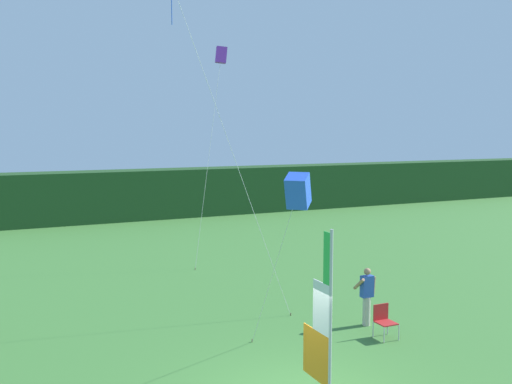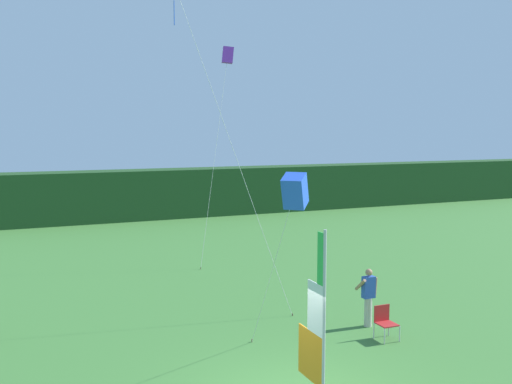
{
  "view_description": "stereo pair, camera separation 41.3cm",
  "coord_description": "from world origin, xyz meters",
  "px_view_note": "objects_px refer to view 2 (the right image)",
  "views": [
    {
      "loc": [
        -5.48,
        -10.03,
        5.59
      ],
      "look_at": [
        0.78,
        3.56,
        3.96
      ],
      "focal_mm": 40.56,
      "sensor_mm": 36.0,
      "label": 1
    },
    {
      "loc": [
        -5.1,
        -10.2,
        5.59
      ],
      "look_at": [
        0.78,
        3.56,
        3.96
      ],
      "focal_mm": 40.56,
      "sensor_mm": 36.0,
      "label": 2
    }
  ],
  "objects_px": {
    "person_near_banner": "(368,296)",
    "kite_blue_box_2": "(295,191)",
    "banner_flag": "(316,328)",
    "folding_chair": "(385,320)",
    "kite_blue_diamond_1": "(180,0)",
    "kite_purple_box_0": "(228,56)"
  },
  "relations": [
    {
      "from": "kite_blue_box_2",
      "to": "kite_purple_box_0",
      "type": "bearing_deg",
      "value": 76.07
    },
    {
      "from": "banner_flag",
      "to": "person_near_banner",
      "type": "xyz_separation_m",
      "value": [
        3.94,
        4.04,
        -0.91
      ]
    },
    {
      "from": "kite_blue_diamond_1",
      "to": "kite_blue_box_2",
      "type": "relative_size",
      "value": 2.2
    },
    {
      "from": "kite_blue_box_2",
      "to": "kite_blue_diamond_1",
      "type": "bearing_deg",
      "value": 99.97
    },
    {
      "from": "person_near_banner",
      "to": "kite_blue_diamond_1",
      "type": "distance_m",
      "value": 10.07
    },
    {
      "from": "folding_chair",
      "to": "kite_blue_diamond_1",
      "type": "bearing_deg",
      "value": 135.71
    },
    {
      "from": "person_near_banner",
      "to": "kite_blue_box_2",
      "type": "relative_size",
      "value": 0.36
    },
    {
      "from": "kite_blue_diamond_1",
      "to": "kite_blue_box_2",
      "type": "xyz_separation_m",
      "value": [
        0.96,
        -5.49,
        -5.07
      ]
    },
    {
      "from": "banner_flag",
      "to": "kite_blue_box_2",
      "type": "relative_size",
      "value": 0.81
    },
    {
      "from": "banner_flag",
      "to": "person_near_banner",
      "type": "height_order",
      "value": "banner_flag"
    },
    {
      "from": "person_near_banner",
      "to": "folding_chair",
      "type": "xyz_separation_m",
      "value": [
        -0.16,
        -1.01,
        -0.38
      ]
    },
    {
      "from": "banner_flag",
      "to": "kite_blue_diamond_1",
      "type": "relative_size",
      "value": 0.37
    },
    {
      "from": "kite_blue_diamond_1",
      "to": "person_near_banner",
      "type": "bearing_deg",
      "value": -35.64
    },
    {
      "from": "banner_flag",
      "to": "folding_chair",
      "type": "distance_m",
      "value": 5.02
    },
    {
      "from": "person_near_banner",
      "to": "kite_blue_box_2",
      "type": "height_order",
      "value": "kite_blue_box_2"
    },
    {
      "from": "person_near_banner",
      "to": "folding_chair",
      "type": "height_order",
      "value": "person_near_banner"
    },
    {
      "from": "kite_purple_box_0",
      "to": "kite_blue_diamond_1",
      "type": "height_order",
      "value": "kite_blue_diamond_1"
    },
    {
      "from": "banner_flag",
      "to": "folding_chair",
      "type": "relative_size",
      "value": 4.22
    },
    {
      "from": "person_near_banner",
      "to": "kite_blue_box_2",
      "type": "distance_m",
      "value": 5.37
    },
    {
      "from": "kite_purple_box_0",
      "to": "kite_blue_diamond_1",
      "type": "xyz_separation_m",
      "value": [
        -4.05,
        -6.96,
        0.61
      ]
    },
    {
      "from": "folding_chair",
      "to": "banner_flag",
      "type": "bearing_deg",
      "value": -141.33
    },
    {
      "from": "kite_blue_box_2",
      "to": "person_near_banner",
      "type": "bearing_deg",
      "value": 32.84
    }
  ]
}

